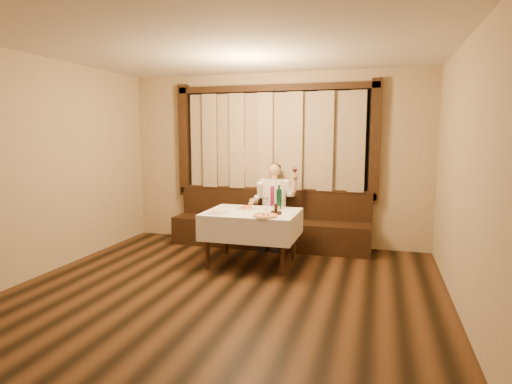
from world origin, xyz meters
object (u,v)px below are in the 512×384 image
(seated_man, at_px, (273,199))
(dining_table, at_px, (252,219))
(pizza, at_px, (265,216))
(pasta_cream, at_px, (218,210))
(cruet_caddy, at_px, (276,211))
(green_bottle, at_px, (279,199))
(banquette, at_px, (270,227))
(pasta_red, at_px, (246,206))

(seated_man, bearing_deg, dining_table, -94.64)
(pizza, bearing_deg, pasta_cream, 174.11)
(cruet_caddy, height_order, seated_man, seated_man)
(seated_man, bearing_deg, green_bottle, -69.68)
(pizza, relative_size, green_bottle, 0.98)
(cruet_caddy, bearing_deg, pasta_cream, -154.18)
(banquette, height_order, pasta_red, banquette)
(banquette, xyz_separation_m, pasta_cream, (-0.40, -1.29, 0.49))
(pasta_red, distance_m, cruet_caddy, 0.58)
(pizza, distance_m, pasta_cream, 0.69)
(pasta_red, bearing_deg, pizza, -49.86)
(banquette, xyz_separation_m, seated_man, (0.08, -0.09, 0.48))
(dining_table, relative_size, seated_man, 0.94)
(pasta_red, bearing_deg, cruet_caddy, -28.94)
(pasta_cream, xyz_separation_m, seated_man, (0.47, 1.20, -0.00))
(pasta_red, bearing_deg, green_bottle, 16.76)
(seated_man, bearing_deg, pasta_red, -104.84)
(pizza, bearing_deg, dining_table, 129.98)
(dining_table, height_order, seated_man, seated_man)
(pasta_red, xyz_separation_m, cruet_caddy, (0.50, -0.28, 0.01))
(dining_table, height_order, cruet_caddy, cruet_caddy)
(green_bottle, bearing_deg, pasta_red, -163.24)
(pasta_red, xyz_separation_m, seated_man, (0.21, 0.78, 0.00))
(pasta_cream, bearing_deg, seated_man, 68.45)
(dining_table, height_order, pasta_red, pasta_red)
(pizza, height_order, pasta_red, pasta_red)
(green_bottle, height_order, cruet_caddy, green_bottle)
(dining_table, distance_m, pizza, 0.46)
(dining_table, distance_m, green_bottle, 0.50)
(pasta_red, bearing_deg, dining_table, -49.49)
(pasta_cream, bearing_deg, dining_table, 33.78)
(banquette, height_order, seated_man, seated_man)
(banquette, xyz_separation_m, dining_table, (0.00, -1.02, 0.34))
(pasta_red, bearing_deg, pasta_cream, -122.48)
(pasta_red, distance_m, green_bottle, 0.48)
(banquette, height_order, green_bottle, green_bottle)
(cruet_caddy, bearing_deg, dining_table, 176.86)
(pasta_red, height_order, seated_man, seated_man)
(pasta_red, distance_m, seated_man, 0.81)
(cruet_caddy, distance_m, seated_man, 1.10)
(banquette, relative_size, cruet_caddy, 22.20)
(dining_table, relative_size, pasta_cream, 4.45)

